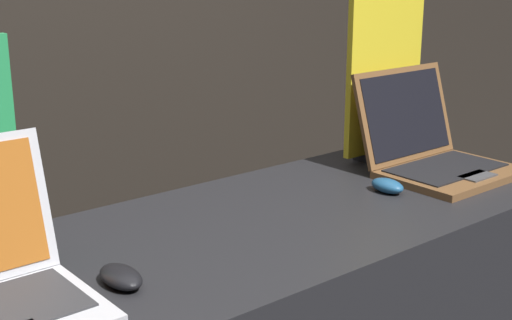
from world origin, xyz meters
The scene contains 4 objects.
mouse_front centered at (-0.39, 0.23, 0.96)m, with size 0.06×0.11×0.03m.
laptop_back centered at (0.66, 0.32, 1.00)m, with size 0.37×0.36×0.28m.
mouse_back centered at (0.42, 0.28, 0.96)m, with size 0.06×0.10×0.04m.
promo_stand_back centered at (0.66, 0.51, 1.19)m, with size 0.31×0.07×0.52m.
Camera 1 is at (-0.96, -0.86, 1.53)m, focal length 50.00 mm.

